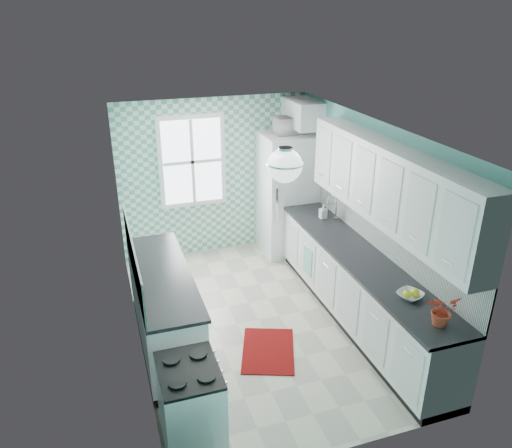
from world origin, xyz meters
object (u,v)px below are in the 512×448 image
object	(u,v)px
ceiling_light	(285,165)
stove	(191,404)
fridge	(288,194)
potted_plant	(442,310)
fruit_bowl	(410,295)
sink	(324,223)
microwave	(290,125)

from	to	relation	value
ceiling_light	stove	distance (m)	2.40
fridge	stove	size ratio (longest dim) A/B	2.41
potted_plant	fruit_bowl	bearing A→B (deg)	90.00
sink	potted_plant	size ratio (longest dim) A/B	1.69
potted_plant	microwave	distance (m)	3.85
fruit_bowl	microwave	xyz separation A→B (m)	(-0.09, 3.23, 1.11)
fruit_bowl	potted_plant	world-z (taller)	potted_plant
stove	sink	size ratio (longest dim) A/B	1.52
fruit_bowl	sink	bearing A→B (deg)	89.89
ceiling_light	stove	xyz separation A→B (m)	(-1.20, -0.84, -1.90)
sink	fruit_bowl	size ratio (longest dim) A/B	2.07
ceiling_light	stove	size ratio (longest dim) A/B	0.43
microwave	sink	bearing A→B (deg)	95.92
stove	microwave	distance (m)	4.48
sink	fruit_bowl	distance (m)	2.09
stove	microwave	xyz separation A→B (m)	(2.31, 3.46, 1.65)
fruit_bowl	fridge	bearing A→B (deg)	91.60
fridge	stove	bearing A→B (deg)	-125.69
fridge	sink	size ratio (longest dim) A/B	3.67
potted_plant	ceiling_light	bearing A→B (deg)	137.48
ceiling_light	sink	world-z (taller)	ceiling_light
stove	ceiling_light	bearing A→B (deg)	35.73
fridge	potted_plant	xyz separation A→B (m)	(0.09, -3.72, 0.12)
sink	potted_plant	xyz separation A→B (m)	(-0.00, -2.58, 0.17)
sink	potted_plant	world-z (taller)	sink
potted_plant	microwave	xyz separation A→B (m)	(-0.09, 3.72, 0.98)
stove	microwave	bearing A→B (deg)	56.92
fridge	fruit_bowl	bearing A→B (deg)	-90.41
stove	fruit_bowl	distance (m)	2.47
sink	fruit_bowl	bearing A→B (deg)	-91.04
ceiling_light	fridge	bearing A→B (deg)	67.05
stove	potted_plant	xyz separation A→B (m)	(2.40, -0.26, 0.67)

